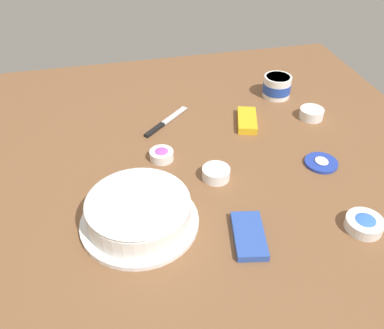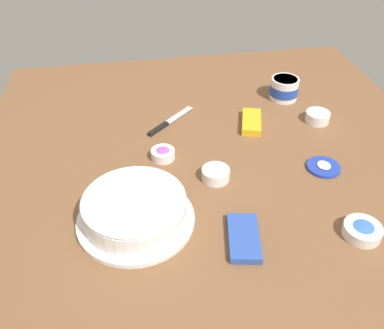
{
  "view_description": "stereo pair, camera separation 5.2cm",
  "coord_description": "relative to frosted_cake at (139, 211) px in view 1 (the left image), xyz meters",
  "views": [
    {
      "loc": [
        1.05,
        -0.32,
        0.81
      ],
      "look_at": [
        0.09,
        -0.1,
        0.04
      ],
      "focal_mm": 38.47,
      "sensor_mm": 36.0,
      "label": 1
    },
    {
      "loc": [
        1.06,
        -0.27,
        0.81
      ],
      "look_at": [
        0.09,
        -0.1,
        0.04
      ],
      "focal_mm": 38.47,
      "sensor_mm": 36.0,
      "label": 2
    }
  ],
  "objects": [
    {
      "name": "sprinkle_bowl_rainbow",
      "position": [
        -0.27,
        0.11,
        -0.03
      ],
      "size": [
        0.08,
        0.08,
        0.03
      ],
      "color": "white",
      "rests_on": "ground_plane"
    },
    {
      "name": "candy_box_upper",
      "position": [
        -0.41,
        0.44,
        -0.03
      ],
      "size": [
        0.16,
        0.11,
        0.03
      ],
      "primitive_type": "cube",
      "rotation": [
        0.0,
        0.0,
        -0.29
      ],
      "color": "yellow",
      "rests_on": "ground_plane"
    },
    {
      "name": "sprinkle_bowl_yellow",
      "position": [
        -0.14,
        0.25,
        -0.03
      ],
      "size": [
        0.09,
        0.09,
        0.04
      ],
      "color": "white",
      "rests_on": "ground_plane"
    },
    {
      "name": "frosting_tub_lid",
      "position": [
        -0.13,
        0.6,
        -0.04
      ],
      "size": [
        0.1,
        0.1,
        0.02
      ],
      "color": "#233DAD",
      "rests_on": "ground_plane"
    },
    {
      "name": "spreading_knife",
      "position": [
        -0.46,
        0.14,
        -0.04
      ],
      "size": [
        0.17,
        0.19,
        0.01
      ],
      "color": "silver",
      "rests_on": "ground_plane"
    },
    {
      "name": "sprinkle_bowl_green",
      "position": [
        -0.39,
        0.69,
        -0.03
      ],
      "size": [
        0.09,
        0.09,
        0.04
      ],
      "color": "white",
      "rests_on": "ground_plane"
    },
    {
      "name": "sprinkle_bowl_blue",
      "position": [
        0.15,
        0.58,
        -0.03
      ],
      "size": [
        0.1,
        0.1,
        0.03
      ],
      "color": "white",
      "rests_on": "ground_plane"
    },
    {
      "name": "ground_plane",
      "position": [
        -0.27,
        0.28,
        -0.05
      ],
      "size": [
        1.54,
        1.54,
        0.0
      ],
      "primitive_type": "plane",
      "color": "brown"
    },
    {
      "name": "candy_box_lower",
      "position": [
        0.12,
        0.27,
        -0.03
      ],
      "size": [
        0.17,
        0.11,
        0.02
      ],
      "primitive_type": "cube",
      "rotation": [
        0.0,
        0.0,
        -0.19
      ],
      "color": "#2D51B2",
      "rests_on": "ground_plane"
    },
    {
      "name": "frosting_tub",
      "position": [
        -0.58,
        0.62,
        -0.0
      ],
      "size": [
        0.11,
        0.11,
        0.09
      ],
      "color": "white",
      "rests_on": "ground_plane"
    },
    {
      "name": "frosted_cake",
      "position": [
        0.0,
        0.0,
        0.0
      ],
      "size": [
        0.32,
        0.32,
        0.1
      ],
      "color": "white",
      "rests_on": "ground_plane"
    }
  ]
}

